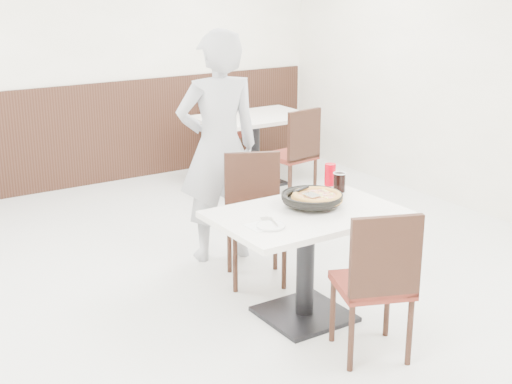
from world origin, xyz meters
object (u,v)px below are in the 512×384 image
chair_far (256,221)px  cola_glass (339,183)px  pizza (317,198)px  bg_chair_right_far (224,130)px  diner_person (218,147)px  bg_table_right (254,150)px  bg_chair_right_near (290,154)px  red_cup (330,175)px  side_plate (271,226)px  pizza_pan (312,200)px  chair_near (372,281)px  main_table (305,265)px

chair_far → cola_glass: size_ratio=7.31×
pizza → bg_chair_right_far: size_ratio=0.36×
cola_glass → diner_person: diner_person is taller
cola_glass → bg_table_right: bearing=69.6°
bg_chair_right_near → red_cup: bearing=-125.8°
side_plate → bg_chair_right_near: bg_chair_right_near is taller
cola_glass → diner_person: size_ratio=0.07×
pizza_pan → bg_chair_right_near: bg_chair_right_near is taller
pizza → bg_chair_right_near: size_ratio=0.36×
cola_glass → bg_chair_right_far: bearing=73.5°
pizza_pan → cola_glass: (0.37, 0.16, 0.02)m
chair_near → side_plate: 0.69m
chair_near → pizza_pan: chair_near is taller
bg_table_right → bg_chair_right_far: (-0.01, 0.63, 0.10)m
chair_far → bg_chair_right_far: size_ratio=1.00×
main_table → side_plate: (-0.36, -0.12, 0.38)m
pizza → bg_table_right: size_ratio=0.28×
side_plate → bg_table_right: 3.49m
pizza_pan → cola_glass: 0.40m
chair_far → bg_table_right: 2.59m
side_plate → bg_chair_right_far: (1.79, 3.61, -0.28)m
main_table → bg_chair_right_far: bg_chair_right_far is taller
diner_person → bg_chair_right_near: 1.73m
chair_near → cola_glass: 0.99m
pizza → cola_glass: (0.34, 0.19, 0.00)m
main_table → pizza_pan: bearing=35.6°
chair_near → chair_far: 1.27m
red_cup → bg_chair_right_near: (0.93, 1.79, -0.35)m
diner_person → red_cup: bearing=129.4°
side_plate → cola_glass: bearing=22.9°
pizza_pan → bg_chair_right_far: 3.69m
chair_far → bg_chair_right_near: bearing=-108.6°
chair_near → cola_glass: (0.41, 0.83, 0.34)m
chair_far → cola_glass: bearing=156.8°
red_cup → bg_table_right: 2.68m
chair_near → red_cup: size_ratio=5.94×
side_plate → diner_person: size_ratio=0.09×
bg_chair_right_far → pizza_pan: bearing=84.9°
pizza_pan → bg_chair_right_far: size_ratio=0.41×
main_table → bg_chair_right_near: bg_chair_right_near is taller
pizza_pan → bg_chair_right_near: 2.52m
chair_far → chair_near: bearing=114.1°
bg_chair_right_near → bg_chair_right_far: (-0.01, 1.31, 0.00)m
chair_far → side_plate: bearing=87.0°
red_cup → bg_table_right: size_ratio=0.13×
red_cup → pizza: bearing=-138.1°
cola_glass → red_cup: size_ratio=0.81×
side_plate → bg_table_right: size_ratio=0.14×
pizza_pan → pizza: 0.04m
pizza → diner_person: 1.19m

